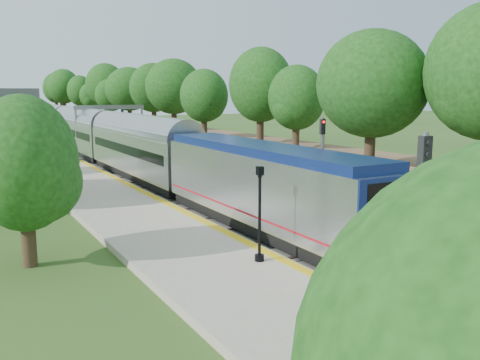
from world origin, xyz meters
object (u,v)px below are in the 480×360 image
signal_gantry (110,117)px  signal_farside (322,154)px  lamppost_far (260,219)px  signal_platform (421,213)px  train (66,131)px

signal_gantry → signal_farside: 36.53m
signal_gantry → lamppost_far: 44.75m
lamppost_far → signal_farside: bearing=39.9°
signal_farside → signal_platform: bearing=-118.8°
train → signal_farside: (6.20, -50.18, 1.43)m
train → lamppost_far: bearing=-93.3°
train → signal_farside: signal_farside is taller
signal_gantry → signal_platform: signal_platform is taller
lamppost_far → train: bearing=86.7°
signal_platform → signal_farside: signal_platform is taller
signal_gantry → signal_platform: size_ratio=1.34×
signal_gantry → signal_platform: bearing=-95.8°
signal_gantry → lamppost_far: signal_gantry is taller
train → signal_farside: size_ratio=21.07×
signal_gantry → train: bearing=100.1°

